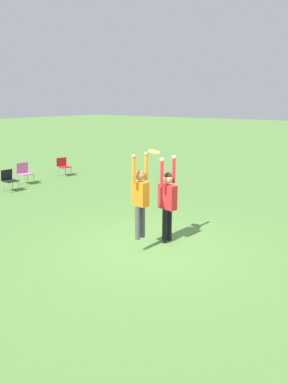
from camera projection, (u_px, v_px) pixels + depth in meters
name	position (u px, v px, depth m)	size (l,w,h in m)	color
ground_plane	(154.00, 247.00, 8.97)	(120.00, 120.00, 0.00)	#56843D
person_jumping	(140.00, 195.00, 8.42)	(0.55, 0.43, 1.98)	#4C4C51
person_defending	(167.00, 197.00, 9.06)	(0.62, 0.50, 2.14)	black
frisbee	(154.00, 152.00, 8.63)	(0.27, 0.26, 0.08)	yellow
camping_chair_0	(9.00, 178.00, 14.41)	(0.48, 0.52, 0.83)	gray
camping_chair_4	(24.00, 171.00, 15.62)	(0.58, 0.62, 0.90)	gray
camping_chair_5	(63.00, 165.00, 17.35)	(0.61, 0.65, 0.84)	gray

